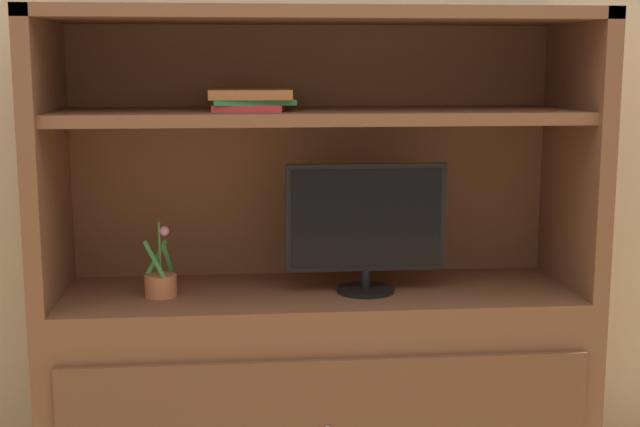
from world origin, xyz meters
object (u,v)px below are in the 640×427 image
Objects in this scene: potted_plant at (161,283)px; magazine_stack at (251,99)px; media_console at (318,347)px; tv_monitor at (366,224)px.

magazine_stack is at bearing 7.51° from potted_plant.
media_console is at bearing -0.78° from magazine_stack.
media_console is 7.26× the size of potted_plant.
tv_monitor is 0.65m from potted_plant.
media_console is 0.43m from tv_monitor.
media_console reaches higher than potted_plant.
potted_plant is at bearing -172.49° from magazine_stack.
tv_monitor reaches higher than potted_plant.
tv_monitor is 1.60× the size of magazine_stack.
tv_monitor is at bearing -0.82° from potted_plant.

